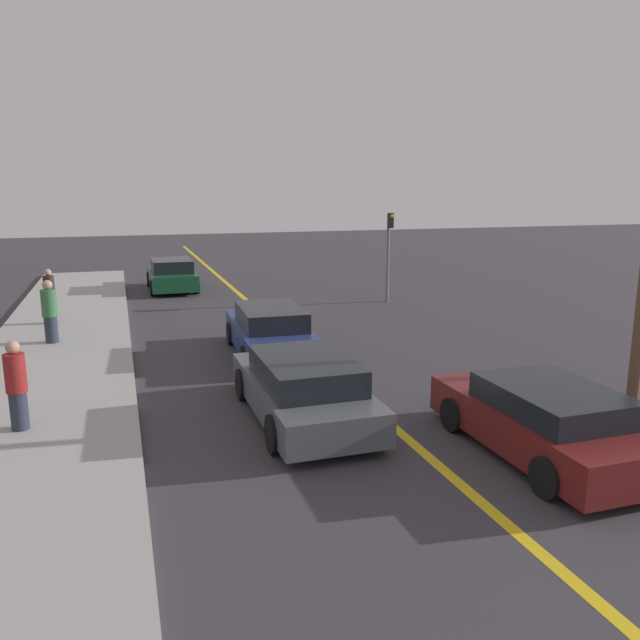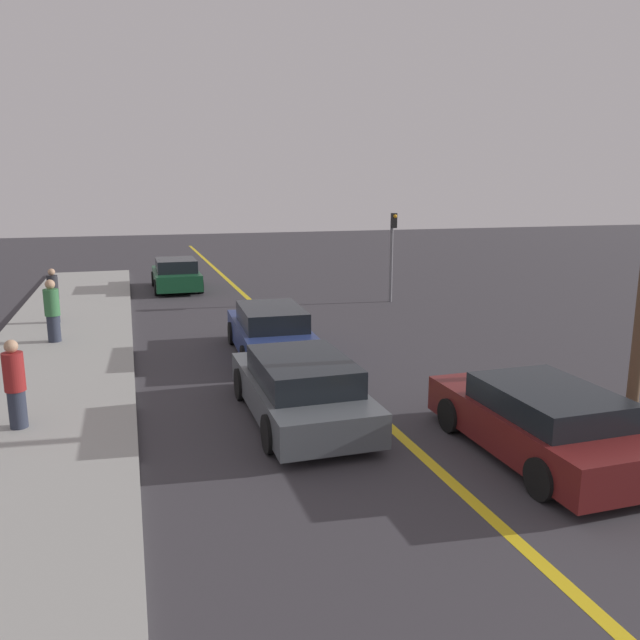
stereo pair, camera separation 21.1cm
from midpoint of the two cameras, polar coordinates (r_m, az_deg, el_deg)
name	(u,v)px [view 2 (the right image)]	position (r m, az deg, el deg)	size (l,w,h in m)	color
road_center_line	(287,334)	(18.79, -2.68, -1.27)	(0.20, 60.00, 0.01)	gold
sidewalk_left	(57,358)	(17.23, -22.59, -3.23)	(3.74, 33.75, 0.13)	#9E9E99
car_near_right_lane	(540,421)	(10.94, 20.04, -8.68)	(1.99, 4.23, 1.22)	maroon
car_ahead_center	(300,388)	(11.84, -1.29, -6.25)	(1.98, 4.51, 1.26)	#4C5156
car_far_distant	(270,331)	(16.35, -4.20, -1.05)	(2.03, 4.44, 1.32)	navy
car_parked_left_lot	(176,275)	(27.42, -12.80, 4.05)	(1.97, 4.09, 1.35)	#144728
pedestrian_mid_group	(15,384)	(12.22, -25.67, -5.33)	(0.36, 0.36, 1.61)	#282D3D
pedestrian_far_standing	(52,311)	(18.62, -22.98, 0.76)	(0.41, 0.41, 1.74)	#282D3D
pedestrian_by_sign	(54,296)	(21.28, -22.92, 2.08)	(0.33, 0.33, 1.72)	#282D3D
traffic_light	(392,247)	(23.89, 6.86, 6.66)	(0.18, 0.40, 3.38)	slate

